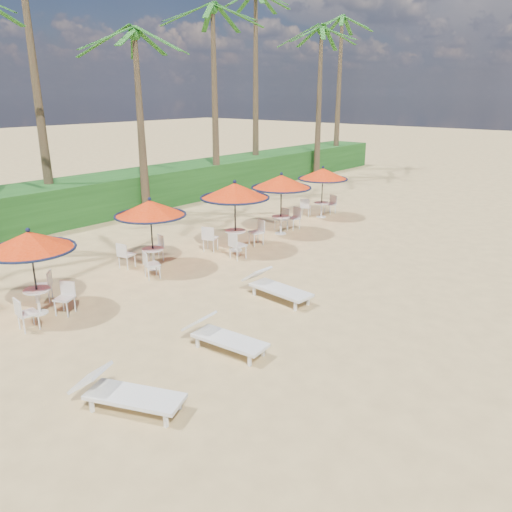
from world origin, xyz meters
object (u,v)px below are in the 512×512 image
Objects in this scene: station_3 at (282,187)px; lounger_near at (124,392)px; lounger_far at (275,286)px; station_1 at (149,217)px; lounger_mid at (222,335)px; station_4 at (322,178)px; station_2 at (235,199)px; station_0 at (32,252)px.

lounger_near is (5.18, -11.67, -1.61)m from station_3.
lounger_far is at bearing 77.45° from lounger_near.
lounger_far is at bearing 7.99° from station_1.
station_4 is at bearing 107.61° from lounger_mid.
lounger_near is at bearing -91.89° from lounger_mid.
station_4 is at bearing 86.79° from lounger_near.
station_4 is 1.08× the size of lounger_near.
lounger_far is at bearing -54.38° from station_3.
lounger_mid is 3.30m from lounger_far.
lounger_near is 2.84m from lounger_mid.
lounger_far is (4.06, -5.67, -1.60)m from station_3.
station_1 is 9.87m from station_4.
station_2 is 1.19× the size of lounger_far.
station_4 is 10.30m from lounger_far.
station_1 is (-0.54, 4.22, 0.05)m from station_0.
station_0 is at bearing -91.78° from station_2.
station_1 reaches higher than lounger_near.
lounger_mid is (-0.19, 2.83, -0.01)m from lounger_near.
station_1 is 6.36m from station_3.
station_1 is 4.95m from lounger_far.
lounger_far reaches higher than lounger_near.
station_3 is at bearing 92.65° from station_2.
lounger_far reaches higher than lounger_mid.
station_2 is at bearing 124.23° from lounger_mid.
station_3 reaches higher than station_4.
station_1 is at bearing 114.35° from lounger_near.
lounger_near is 6.10m from lounger_far.
station_1 is 8.02m from lounger_near.
lounger_near is (5.50, -15.20, -1.49)m from station_4.
station_4 reaches higher than station_0.
station_1 reaches higher than station_4.
lounger_mid is 0.95× the size of lounger_far.
lounger_mid is (5.00, -8.84, -1.62)m from station_3.
lounger_far is (4.70, 0.66, -1.42)m from station_1.
station_2 is 1.04× the size of station_3.
station_3 is at bearing 90.83° from lounger_near.
station_0 is 10.55m from station_3.
station_2 is 3.03m from station_3.
station_0 is at bearing 144.93° from lounger_near.
station_4 is at bearing 90.93° from station_0.
station_1 is at bearing -91.82° from station_4.
station_3 reaches higher than lounger_near.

